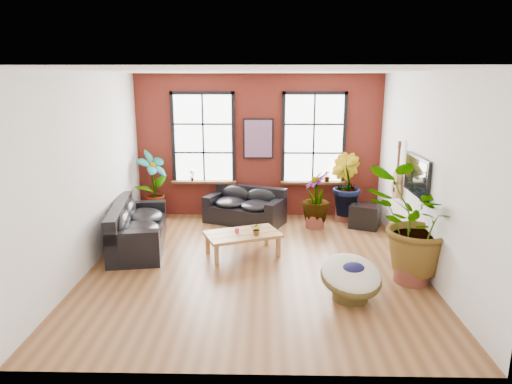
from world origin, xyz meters
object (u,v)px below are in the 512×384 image
Objects in this scene: coffee_table at (243,235)px; sofa_left at (136,228)px; sofa_back at (246,207)px; papasan_chair at (351,277)px.

sofa_left is at bearing 148.59° from coffee_table.
sofa_back reaches higher than coffee_table.
papasan_chair reaches higher than coffee_table.
papasan_chair is (1.78, -1.82, -0.03)m from coffee_table.
papasan_chair is at bearing -127.99° from sofa_left.
sofa_back is 0.83× the size of sofa_left.
sofa_back is at bearing 69.04° from coffee_table.
sofa_left is 1.53× the size of coffee_table.
sofa_left is 2.23m from coffee_table.
coffee_table is at bearing -108.73° from sofa_left.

